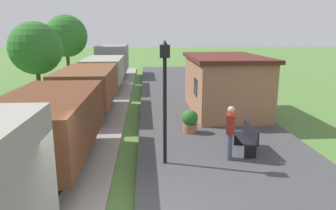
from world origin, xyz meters
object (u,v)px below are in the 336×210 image
at_px(freight_train, 88,86).
at_px(potted_planter, 190,121).
at_px(tree_field_distant, 66,36).
at_px(person_waiting, 230,131).
at_px(tree_field_left, 36,48).
at_px(bench_near_hut, 247,138).
at_px(lamp_post_near, 165,80).
at_px(station_hut, 224,83).

height_order(freight_train, potted_planter, freight_train).
distance_m(freight_train, tree_field_distant, 12.53).
height_order(potted_planter, tree_field_distant, tree_field_distant).
height_order(person_waiting, tree_field_left, tree_field_left).
relative_size(bench_near_hut, lamp_post_near, 0.41).
bearing_deg(person_waiting, freight_train, -30.89).
relative_size(person_waiting, tree_field_left, 0.35).
xyz_separation_m(freight_train, potted_planter, (4.63, -3.89, -0.80)).
distance_m(station_hut, tree_field_left, 12.78).
bearing_deg(bench_near_hut, station_hut, 84.21).
bearing_deg(tree_field_left, lamp_post_near, -58.46).
distance_m(bench_near_hut, tree_field_left, 15.95).
relative_size(freight_train, lamp_post_near, 8.81).
bearing_deg(bench_near_hut, person_waiting, -140.50).
xyz_separation_m(freight_train, tree_field_left, (-4.26, 5.72, 1.58)).
bearing_deg(tree_field_distant, bench_near_hut, -60.91).
bearing_deg(station_hut, freight_train, 175.54).
relative_size(bench_near_hut, person_waiting, 0.88).
bearing_deg(tree_field_distant, freight_train, -72.65).
distance_m(person_waiting, tree_field_distant, 20.75).
bearing_deg(bench_near_hut, potted_planter, 126.62).
relative_size(potted_planter, tree_field_distant, 0.16).
bearing_deg(tree_field_distant, tree_field_left, -95.51).
xyz_separation_m(potted_planter, lamp_post_near, (-1.17, -2.96, 2.08)).
distance_m(freight_train, potted_planter, 6.09).
relative_size(lamp_post_near, tree_field_distant, 0.67).
height_order(tree_field_left, tree_field_distant, tree_field_distant).
relative_size(station_hut, person_waiting, 3.39).
distance_m(potted_planter, tree_field_left, 13.30).
height_order(person_waiting, tree_field_distant, tree_field_distant).
xyz_separation_m(freight_train, lamp_post_near, (3.45, -6.84, 1.28)).
relative_size(person_waiting, tree_field_distant, 0.31).
distance_m(freight_train, bench_near_hut, 8.73).
xyz_separation_m(person_waiting, tree_field_left, (-9.75, 12.39, 1.92)).
bearing_deg(freight_train, tree_field_distant, 107.35).
height_order(freight_train, person_waiting, freight_train).
xyz_separation_m(station_hut, potted_planter, (-2.17, -3.36, -0.93)).
height_order(lamp_post_near, tree_field_left, tree_field_left).
bearing_deg(station_hut, potted_planter, -122.93).
bearing_deg(tree_field_left, tree_field_distant, 84.49).
distance_m(person_waiting, potted_planter, 2.95).
bearing_deg(potted_planter, freight_train, 139.97).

